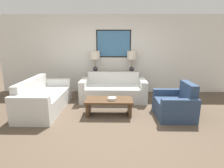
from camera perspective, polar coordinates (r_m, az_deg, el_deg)
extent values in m
plane|color=brown|center=(4.09, 0.18, -12.09)|extent=(20.00, 20.00, 0.00)
cube|color=silver|center=(6.17, 0.51, 9.54)|extent=(8.00, 0.10, 2.65)
cube|color=black|center=(6.10, 0.51, 13.02)|extent=(1.18, 0.01, 0.92)
cube|color=teal|center=(6.09, 0.51, 13.01)|extent=(1.10, 0.02, 0.84)
cube|color=brown|center=(6.06, 0.47, 0.39)|extent=(1.65, 0.37, 0.76)
cylinder|color=#333338|center=(6.02, -5.45, 4.05)|extent=(0.14, 0.14, 0.02)
sphere|color=#333338|center=(6.00, -5.47, 4.95)|extent=(0.17, 0.17, 0.17)
cylinder|color=#8C7A51|center=(5.97, -5.51, 6.92)|extent=(0.02, 0.02, 0.25)
cylinder|color=beige|center=(5.95, -5.57, 9.40)|extent=(0.33, 0.33, 0.27)
cylinder|color=#333338|center=(6.01, 6.41, 4.00)|extent=(0.14, 0.14, 0.02)
sphere|color=#333338|center=(5.99, 6.44, 4.91)|extent=(0.17, 0.17, 0.17)
cylinder|color=#8C7A51|center=(5.96, 6.49, 6.89)|extent=(0.02, 0.02, 0.25)
cylinder|color=beige|center=(5.94, 6.56, 9.37)|extent=(0.33, 0.33, 0.27)
cube|color=silver|center=(5.30, 0.39, -3.35)|extent=(1.61, 0.71, 0.45)
cube|color=silver|center=(5.67, 0.44, -0.16)|extent=(1.61, 0.18, 0.83)
cube|color=silver|center=(5.44, -9.07, -1.92)|extent=(0.18, 0.89, 0.66)
cube|color=silver|center=(5.42, 9.89, -2.00)|extent=(0.18, 0.89, 0.66)
cube|color=silver|center=(4.94, -19.72, -5.47)|extent=(0.71, 1.61, 0.45)
cube|color=silver|center=(5.06, -24.61, -3.19)|extent=(0.18, 1.61, 0.83)
cube|color=silver|center=(4.18, -25.27, -8.01)|extent=(0.89, 0.18, 0.66)
cube|color=silver|center=(5.74, -17.58, -1.54)|extent=(0.89, 0.18, 0.66)
cube|color=#4C331E|center=(4.32, -0.99, -5.29)|extent=(1.16, 0.56, 0.05)
cube|color=#4C331E|center=(4.44, -7.67, -7.62)|extent=(0.07, 0.45, 0.35)
cube|color=#4C331E|center=(4.40, 5.76, -7.73)|extent=(0.07, 0.45, 0.35)
cylinder|color=beige|center=(4.25, 0.02, -4.83)|extent=(0.21, 0.21, 0.06)
cube|color=navy|center=(4.49, 18.25, -7.49)|extent=(0.65, 0.68, 0.41)
cube|color=navy|center=(4.56, 23.42, -4.78)|extent=(0.18, 0.68, 0.84)
cube|color=navy|center=(4.86, 17.94, -4.85)|extent=(0.83, 0.14, 0.57)
cube|color=navy|center=(4.13, 21.19, -8.43)|extent=(0.83, 0.14, 0.57)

